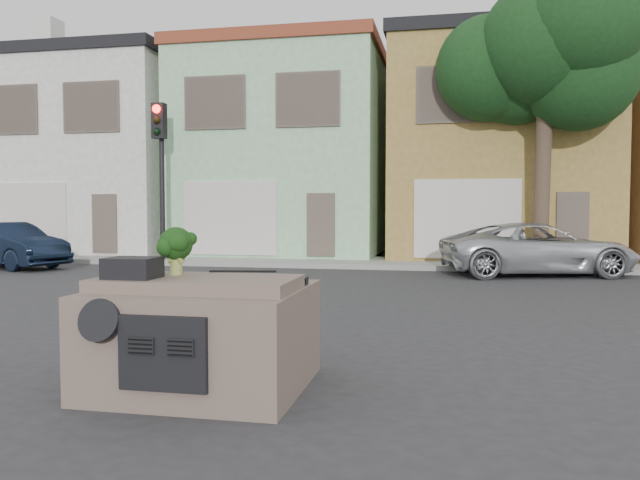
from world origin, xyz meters
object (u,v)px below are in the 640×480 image
(broccoli, at_px, (176,250))
(traffic_signal, at_px, (161,184))
(navy_sedan, at_px, (9,268))
(silver_pickup, at_px, (537,275))

(broccoli, bearing_deg, traffic_signal, 116.41)
(navy_sedan, relative_size, broccoli, 8.32)
(silver_pickup, xyz_separation_m, traffic_signal, (-11.24, 1.01, 2.55))
(traffic_signal, bearing_deg, navy_sedan, -152.23)
(navy_sedan, height_order, broccoli, broccoli)
(traffic_signal, xyz_separation_m, broccoli, (6.20, -12.49, -1.18))
(navy_sedan, bearing_deg, traffic_signal, -43.28)
(navy_sedan, xyz_separation_m, silver_pickup, (15.15, 1.05, 0.00))
(traffic_signal, distance_m, broccoli, 14.00)
(silver_pickup, relative_size, traffic_signal, 0.98)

